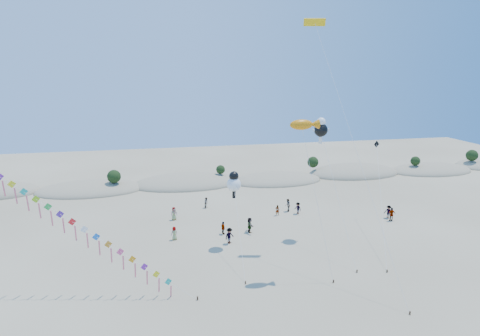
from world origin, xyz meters
name	(u,v)px	position (x,y,z in m)	size (l,w,h in m)	color
dune_ridge	(193,183)	(1.06, 45.14, 0.11)	(145.30, 11.49, 5.57)	gray
kite_train	(49,208)	(-14.25, 12.68, 7.78)	(22.91, 8.29, 15.32)	#3F2D1E
fish_kite	(305,125)	(8.54, 11.84, 14.51)	(3.66, 3.84, 15.04)	#3F2D1E
cartoon_kite_low	(234,183)	(3.27, 18.94, 7.33)	(1.58, 9.74, 8.61)	#3F2D1E
cartoon_kite_high	(321,129)	(13.78, 20.17, 12.86)	(2.00, 11.13, 14.16)	#3F2D1E
parafoil_kite	(316,27)	(12.18, 18.99, 23.80)	(3.79, 17.34, 24.78)	#3F2D1E
dark_kite	(379,176)	(21.62, 19.98, 6.78)	(7.56, 15.70, 10.31)	#3F2D1E
beachgoers	(271,218)	(9.18, 24.03, 0.88)	(29.76, 13.91, 1.88)	slate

